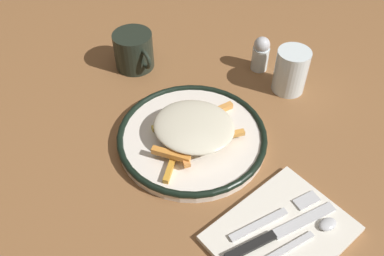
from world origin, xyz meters
name	(u,v)px	position (x,y,z in m)	size (l,w,h in m)	color
ground_plane	(192,141)	(0.00, 0.00, 0.00)	(2.60, 2.60, 0.00)	brown
plate	(192,137)	(0.00, 0.00, 0.01)	(0.29, 0.29, 0.02)	silver
fries_heap	(193,127)	(0.00, 0.00, 0.04)	(0.21, 0.22, 0.04)	#CE8B3D
napkin	(281,234)	(0.25, -0.01, 0.01)	(0.17, 0.22, 0.01)	silver
fork	(276,216)	(0.23, 0.00, 0.01)	(0.04, 0.18, 0.01)	silver
knife	(272,236)	(0.25, -0.03, 0.01)	(0.05, 0.21, 0.01)	black
spoon	(312,234)	(0.28, 0.03, 0.02)	(0.03, 0.15, 0.01)	silver
water_glass	(291,71)	(0.00, 0.27, 0.05)	(0.07, 0.07, 0.10)	silver
coffee_mug	(134,51)	(-0.28, 0.04, 0.04)	(0.12, 0.09, 0.09)	black
salt_shaker	(261,53)	(-0.09, 0.27, 0.04)	(0.04, 0.04, 0.08)	silver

